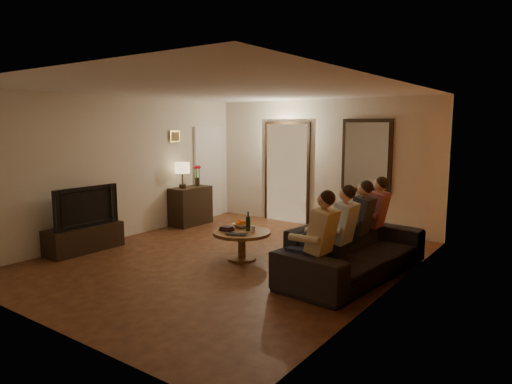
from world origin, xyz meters
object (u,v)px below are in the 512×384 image
Objects in this scene: dog at (292,257)px; wine_bottle at (248,221)px; person_c at (357,228)px; person_d at (373,221)px; laptop at (236,235)px; table_lamp at (182,175)px; person_a at (318,246)px; sofa at (355,249)px; tv_stand at (84,238)px; coffee_table at (242,245)px; tv at (83,206)px; person_b at (339,237)px; bowl at (241,225)px; dresser at (191,206)px.

wine_bottle is at bearing 165.37° from dog.
person_c is 1.00× the size of person_d.
wine_bottle is 0.41m from laptop.
table_lamp is at bearing 161.70° from dog.
person_c is at bearing 90.00° from person_a.
sofa is 0.39m from person_c.
tv_stand is at bearing -90.00° from table_lamp.
person_c is 1.78m from coffee_table.
tv is at bearing 0.00° from tv_stand.
person_b is at bearing -74.35° from tv.
person_d is at bearing 28.53° from bowl.
person_b is at bearing -3.45° from wine_bottle.
laptop is at bearing -82.50° from wine_bottle.
tv_stand is at bearing -172.46° from person_a.
tv_stand is 3.59m from dog.
person_a is 0.76m from dog.
wine_bottle is at bearing 102.54° from sofa.
tv_stand is 1.06× the size of person_a.
dog is at bearing -25.24° from dresser.
tv is 2.68m from laptop.
person_c is 4.63× the size of bowl.
person_d is at bearing 34.94° from wine_bottle.
table_lamp is 0.21× the size of sofa.
tv is 0.96× the size of person_b.
sofa is 0.39m from person_b.
table_lamp is at bearing -90.00° from dresser.
person_c reaches higher than wine_bottle.
person_c is 3.87× the size of wine_bottle.
person_d is 4.63× the size of bowl.
tv is 2.06× the size of dog.
dog is 2.16× the size of bowl.
wine_bottle reaches higher than coffee_table.
sofa reaches higher than coffee_table.
person_c reaches higher than laptop.
dresser is at bearing 149.96° from coffee_table.
tv is at bearing -172.46° from person_a.
table_lamp is 0.47× the size of tv.
sofa reaches higher than bowl.
coffee_table is 0.38m from laptop.
person_c is at bearing 20.34° from coffee_table.
person_a reaches higher than dresser.
coffee_table is at bearing -64.99° from tv.
table_lamp is 0.96× the size of dog.
tv is at bearing -164.35° from person_b.
dog is at bearing 14.53° from tv_stand.
table_lamp is at bearing 156.38° from wine_bottle.
tv is 3.62m from dog.
laptop is (2.53, -1.46, -0.60)m from table_lamp.
person_c is 1.77m from laptop.
table_lamp reaches higher than tv.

